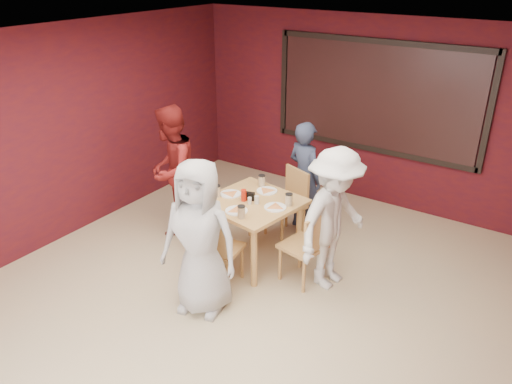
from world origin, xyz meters
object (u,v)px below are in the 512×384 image
Objects in this scene: diner_front at (200,238)px; diner_left at (172,170)px; dining_table at (252,209)px; chair_right at (308,244)px; chair_front at (217,247)px; chair_left at (200,209)px; diner_right at (334,220)px; diner_back at (305,177)px; chair_back at (290,199)px.

diner_left reaches higher than diner_front.
chair_right is (0.82, -0.07, -0.19)m from dining_table.
chair_front is 0.99× the size of chair_right.
diner_right is (1.87, 0.11, 0.35)m from chair_left.
diner_back is (0.14, 1.07, 0.07)m from dining_table.
diner_back reaches higher than chair_back.
chair_left is 1.45m from diner_front.
dining_table is at bearing 99.76° from diner_back.
diner_left is 2.40m from diner_right.
chair_front is 1.58m from diner_left.
chair_left is at bearing 140.46° from chair_front.
diner_front reaches higher than diner_back.
chair_right is 1.31m from diner_front.
diner_front reaches higher than chair_back.
diner_left reaches higher than chair_back.
chair_right is at bearing 138.10° from diner_back.
diner_back is (0.14, 1.78, 0.26)m from chair_front.
dining_table reaches higher than chair_back.
diner_right is at bearing 36.47° from chair_front.
chair_right is (1.64, -0.03, 0.04)m from chair_left.
chair_right is at bearing 40.75° from diner_front.
diner_front is at bearing 30.81° from diner_left.
chair_front is at bearing -90.32° from dining_table.
chair_left is 0.49× the size of diner_left.
chair_left is 1.64m from chair_right.
chair_back is at bearing 97.58° from diner_left.
diner_right is at bearing 3.47° from chair_left.
chair_back is 0.54× the size of diner_front.
diner_right reaches higher than dining_table.
chair_front is 1.06× the size of chair_left.
dining_table is 1.06m from diner_right.
chair_back is 0.53× the size of diner_left.
diner_back is at bearing 82.67° from dining_table.
chair_right reaches higher than chair_left.
chair_front is 1.35m from diner_right.
diner_left is (-0.54, 0.08, 0.40)m from chair_left.
diner_right is (1.06, 0.78, 0.32)m from chair_front.
dining_table is 1.27× the size of chair_right.
diner_back is at bearing 85.44° from chair_front.
dining_table reaches higher than chair_right.
chair_back is at bearing 131.07° from chair_right.
diner_back is 0.88× the size of diner_left.
chair_back is at bearing 87.40° from chair_front.
diner_left is at bearing 127.38° from diner_front.
chair_front is (-0.00, -0.70, -0.19)m from dining_table.
chair_right is 1.36m from diner_back.
chair_back is 1.64m from diner_left.
diner_left is at bearing 100.32° from diner_right.
diner_back is at bearing 49.39° from chair_left.
diner_left is at bearing 171.80° from chair_left.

